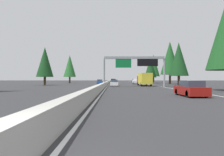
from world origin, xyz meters
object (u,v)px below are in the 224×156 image
sedan_distant_a (114,83)px  oncoming_near (100,82)px  pickup_far_left (136,81)px  conifer_left_near (45,62)px  sign_gantry_overhead (135,63)px  conifer_right_far (150,67)px  conifer_right_distant (154,66)px  conifer_left_mid (70,66)px  sedan_mid_left (191,89)px  minivan_near_center (113,81)px  conifer_right_near (179,59)px  box_truck_far_center (144,79)px  conifer_right_mid (170,58)px

sedan_distant_a → oncoming_near: (19.30, 4.58, 0.00)m
pickup_far_left → conifer_left_near: size_ratio=0.57×
sign_gantry_overhead → conifer_right_far: bearing=-16.2°
sedan_distant_a → conifer_right_distant: (45.10, -18.58, 7.20)m
conifer_left_mid → sedan_mid_left: bearing=-157.4°
sedan_mid_left → pickup_far_left: (46.33, -0.28, 0.23)m
conifer_left_mid → oncoming_near: bearing=-136.1°
minivan_near_center → pickup_far_left: 17.75m
conifer_right_near → conifer_right_far: 21.42m
box_truck_far_center → minivan_near_center: bearing=11.9°
conifer_left_near → conifer_left_mid: size_ratio=0.88×
conifer_right_near → conifer_right_mid: (14.66, -2.02, 1.90)m
box_truck_far_center → conifer_right_near: 12.01m
sedan_distant_a → conifer_right_far: conifer_right_far is taller
box_truck_far_center → conifer_right_mid: 23.72m
sedan_mid_left → sedan_distant_a: (26.43, 7.06, 0.00)m
conifer_right_far → sedan_mid_left: bearing=173.0°
minivan_near_center → conifer_right_far: bearing=-122.8°
sedan_mid_left → conifer_left_mid: (59.26, 24.66, 6.14)m
box_truck_far_center → conifer_left_mid: conifer_left_mid is taller
sign_gantry_overhead → conifer_right_far: (32.28, -9.39, 1.09)m
sedan_distant_a → oncoming_near: size_ratio=1.00×
minivan_near_center → oncoming_near: 17.32m
sedan_distant_a → conifer_right_distant: 49.30m
oncoming_near → conifer_left_near: (-13.98, 13.32, 5.33)m
conifer_left_near → conifer_left_mid: bearing=-0.6°
sedan_distant_a → conifer_right_mid: bearing=-42.6°
oncoming_near → conifer_right_near: conifer_right_near is taller
sedan_distant_a → minivan_near_center: size_ratio=0.88×
conifer_right_far → pickup_far_left: bearing=139.0°
oncoming_near → conifer_left_near: bearing=-43.6°
minivan_near_center → conifer_left_mid: size_ratio=0.45×
sedan_mid_left → box_truck_far_center: 27.81m
sign_gantry_overhead → sedan_distant_a: size_ratio=2.88×
pickup_far_left → conifer_right_distant: size_ratio=0.43×
conifer_right_mid → conifer_left_near: size_ratio=1.45×
conifer_right_far → conifer_right_distant: size_ratio=0.77×
conifer_right_far → conifer_left_near: 38.38m
minivan_near_center → oncoming_near: (-16.73, 4.49, -0.27)m
conifer_left_mid → conifer_right_distant: bearing=-71.3°
sedan_distant_a → conifer_right_far: bearing=-26.7°
sedan_mid_left → conifer_left_near: conifer_left_near is taller
sign_gantry_overhead → oncoming_near: 26.32m
pickup_far_left → conifer_right_far: (7.26, -6.32, 5.14)m
conifer_right_mid → conifer_left_mid: (12.15, 36.59, -1.89)m
box_truck_far_center → conifer_right_far: bearing=-14.0°
pickup_far_left → oncoming_near: (-0.60, 11.92, -0.23)m
sedan_mid_left → conifer_right_far: conifer_right_far is taller
conifer_right_mid → conifer_left_mid: size_ratio=1.28×
sign_gantry_overhead → sedan_mid_left: (-21.32, -2.79, -4.28)m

